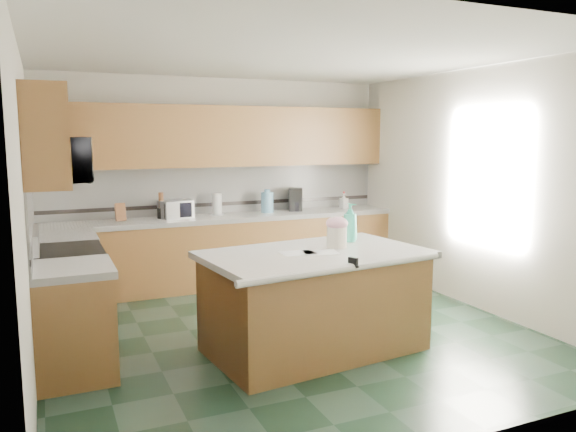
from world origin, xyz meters
TOP-DOWN VIEW (x-y plane):
  - floor at (0.00, 0.00)m, footprint 4.60×4.60m
  - ceiling at (0.00, 0.00)m, footprint 4.60×4.60m
  - wall_back at (0.00, 2.32)m, footprint 4.60×0.04m
  - wall_front at (0.00, -2.32)m, footprint 4.60×0.04m
  - wall_left at (-2.32, 0.00)m, footprint 0.04×4.60m
  - wall_right at (2.32, 0.00)m, footprint 0.04×4.60m
  - back_base_cab at (0.00, 2.00)m, footprint 4.60×0.60m
  - back_countertop at (0.00, 2.00)m, footprint 4.60×0.64m
  - back_upper_cab at (0.00, 2.13)m, footprint 4.60×0.33m
  - back_backsplash at (0.00, 2.29)m, footprint 4.60×0.02m
  - back_accent_band at (0.00, 2.28)m, footprint 4.60×0.01m
  - left_base_cab_rear at (-2.00, 1.29)m, footprint 0.60×0.82m
  - left_counter_rear at (-2.00, 1.29)m, footprint 0.64×0.82m
  - left_base_cab_front at (-2.00, -0.24)m, footprint 0.60×0.72m
  - left_counter_front at (-2.00, -0.24)m, footprint 0.64×0.72m
  - left_backsplash at (-2.29, 0.55)m, footprint 0.02×2.30m
  - left_accent_band at (-2.28, 0.55)m, footprint 0.01×2.30m
  - left_upper_cab_rear at (-2.13, 1.42)m, footprint 0.33×1.09m
  - left_upper_cab_front at (-2.13, -0.24)m, footprint 0.33×0.72m
  - range_body at (-2.00, 0.50)m, footprint 0.60×0.76m
  - range_oven_door at (-1.71, 0.50)m, footprint 0.02×0.68m
  - range_cooktop at (-2.00, 0.50)m, footprint 0.62×0.78m
  - range_handle at (-1.68, 0.50)m, footprint 0.02×0.66m
  - range_backguard at (-2.26, 0.50)m, footprint 0.06×0.76m
  - microwave at (-2.00, 0.50)m, footprint 0.50×0.73m
  - island_base at (0.03, -0.52)m, footprint 1.97×1.27m
  - island_top at (0.03, -0.52)m, footprint 2.08×1.38m
  - island_bullnose at (0.03, -1.10)m, footprint 1.95×0.28m
  - treat_jar at (0.30, -0.44)m, footprint 0.24×0.24m
  - treat_jar_lid at (0.30, -0.44)m, footprint 0.21×0.21m
  - treat_jar_knob at (0.30, -0.44)m, footprint 0.07×0.02m
  - treat_jar_knob_end_l at (0.27, -0.44)m, footprint 0.04×0.04m
  - treat_jar_knob_end_r at (0.33, -0.44)m, footprint 0.04×0.04m
  - soap_bottle_island at (0.56, -0.22)m, footprint 0.18×0.18m
  - paper_sheet_a at (0.06, -0.59)m, footprint 0.34×0.29m
  - paper_sheet_b at (-0.14, -0.52)m, footprint 0.30×0.23m
  - clamp_body at (0.10, -1.08)m, footprint 0.05×0.09m
  - clamp_handle at (0.10, -1.13)m, footprint 0.01×0.06m
  - knife_block at (-1.33, 2.05)m, footprint 0.12×0.16m
  - utensil_crock at (-0.83, 2.08)m, footprint 0.11×0.11m
  - utensil_bundle at (-0.83, 2.08)m, footprint 0.06×0.06m
  - toaster_oven at (-0.65, 2.05)m, footprint 0.44×0.35m
  - toaster_oven_door at (-0.65, 1.93)m, footprint 0.34×0.01m
  - paper_towel at (-0.10, 2.10)m, footprint 0.12×0.12m
  - paper_towel_base at (-0.10, 2.10)m, footprint 0.19×0.19m
  - water_jug at (0.59, 2.06)m, footprint 0.17×0.17m
  - water_jug_neck at (0.59, 2.06)m, footprint 0.08×0.08m
  - coffee_maker at (1.02, 2.08)m, footprint 0.25×0.26m
  - coffee_carafe at (1.02, 2.03)m, footprint 0.13×0.13m
  - soap_bottle_back at (1.77, 2.05)m, footprint 0.11×0.12m
  - soap_back_cap at (1.77, 2.05)m, footprint 0.02×0.02m
  - window_light_proxy at (2.29, -0.20)m, footprint 0.02×1.40m

SIDE VIEW (x-z plane):
  - floor at x=0.00m, z-range 0.00..0.00m
  - range_oven_door at x=-1.71m, z-range 0.12..0.68m
  - back_base_cab at x=0.00m, z-range 0.00..0.86m
  - left_base_cab_rear at x=-2.00m, z-range 0.00..0.86m
  - left_base_cab_front at x=-2.00m, z-range 0.00..0.86m
  - island_base at x=0.03m, z-range 0.00..0.86m
  - range_body at x=-2.00m, z-range 0.00..0.88m
  - range_handle at x=-1.68m, z-range 0.77..0.79m
  - back_countertop at x=0.00m, z-range 0.86..0.92m
  - left_counter_rear at x=-2.00m, z-range 0.86..0.92m
  - left_counter_front at x=-2.00m, z-range 0.86..0.92m
  - island_top at x=0.03m, z-range 0.86..0.92m
  - island_bullnose at x=0.03m, z-range 0.86..0.92m
  - range_cooktop at x=-2.00m, z-range 0.88..0.92m
  - clamp_handle at x=0.10m, z-range 0.90..0.92m
  - paper_sheet_a at x=0.06m, z-range 0.92..0.92m
  - paper_sheet_b at x=-0.14m, z-range 0.92..0.92m
  - paper_towel_base at x=-0.10m, z-range 0.92..0.93m
  - clamp_body at x=0.10m, z-range 0.89..0.97m
  - coffee_carafe at x=1.02m, z-range 0.92..1.05m
  - utensil_crock at x=-0.83m, z-range 0.92..1.05m
  - treat_jar at x=0.30m, z-range 0.92..1.11m
  - range_backguard at x=-2.26m, z-range 0.93..1.11m
  - soap_bottle_back at x=1.77m, z-range 0.92..1.13m
  - knife_block at x=-1.33m, z-range 0.91..1.14m
  - toaster_oven at x=-0.65m, z-range 0.92..1.14m
  - toaster_oven_door at x=-0.65m, z-range 0.94..1.12m
  - back_accent_band at x=0.00m, z-range 1.02..1.06m
  - left_accent_band at x=-2.28m, z-range 1.02..1.06m
  - water_jug at x=0.59m, z-range 0.92..1.19m
  - paper_towel at x=-0.10m, z-range 0.92..1.20m
  - coffee_maker at x=1.02m, z-range 0.92..1.23m
  - soap_bottle_island at x=0.56m, z-range 0.92..1.30m
  - treat_jar_lid at x=0.30m, z-range 1.08..1.21m
  - soap_back_cap at x=1.77m, z-range 1.13..1.16m
  - utensil_bundle at x=-0.83m, z-range 1.05..1.25m
  - treat_jar_knob at x=0.30m, z-range 1.18..1.20m
  - treat_jar_knob_end_l at x=0.27m, z-range 1.17..1.21m
  - treat_jar_knob_end_r at x=0.33m, z-range 1.17..1.21m
  - water_jug_neck at x=0.59m, z-range 1.19..1.23m
  - back_backsplash at x=0.00m, z-range 0.92..1.55m
  - left_backsplash at x=-2.29m, z-range 0.92..1.55m
  - wall_back at x=0.00m, z-range 0.00..2.70m
  - wall_front at x=0.00m, z-range 0.00..2.70m
  - wall_left at x=-2.32m, z-range 0.00..2.70m
  - wall_right at x=2.32m, z-range 0.00..2.70m
  - window_light_proxy at x=2.29m, z-range 0.95..2.05m
  - microwave at x=-2.00m, z-range 1.53..1.94m
  - back_upper_cab at x=0.00m, z-range 1.55..2.33m
  - left_upper_cab_rear at x=-2.13m, z-range 1.55..2.33m
  - left_upper_cab_front at x=-2.13m, z-range 1.55..2.33m
  - ceiling at x=0.00m, z-range 2.70..2.70m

